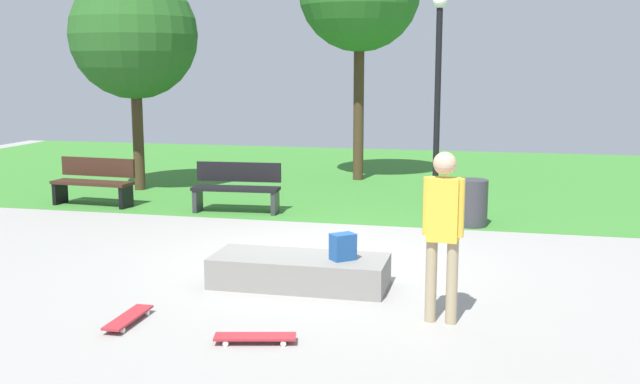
{
  "coord_description": "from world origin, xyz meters",
  "views": [
    {
      "loc": [
        2.29,
        -9.87,
        2.69
      ],
      "look_at": [
        0.04,
        -0.13,
        0.99
      ],
      "focal_mm": 41.97,
      "sensor_mm": 36.0,
      "label": 1
    }
  ],
  "objects": [
    {
      "name": "ground_plane",
      "position": [
        0.0,
        0.0,
        0.0
      ],
      "size": [
        28.0,
        28.0,
        0.0
      ],
      "primitive_type": "plane",
      "color": "gray"
    },
    {
      "name": "grass_lawn",
      "position": [
        0.0,
        8.21,
        0.0
      ],
      "size": [
        26.6,
        11.58,
        0.01
      ],
      "primitive_type": "cube",
      "color": "#387A2D",
      "rests_on": "ground_plane"
    },
    {
      "name": "concrete_ledge",
      "position": [
        0.04,
        -1.25,
        0.19
      ],
      "size": [
        2.15,
        0.87,
        0.37
      ],
      "primitive_type": "cube",
      "color": "gray",
      "rests_on": "ground_plane"
    },
    {
      "name": "backpack_on_ledge",
      "position": [
        0.59,
        -1.29,
        0.53
      ],
      "size": [
        0.34,
        0.34,
        0.32
      ],
      "primitive_type": "cube",
      "rotation": [
        0.0,
        0.0,
        3.87
      ],
      "color": "#1E4C8C",
      "rests_on": "concrete_ledge"
    },
    {
      "name": "skater_performing_trick",
      "position": [
        1.83,
        -2.2,
        1.08
      ],
      "size": [
        0.43,
        0.24,
        1.82
      ],
      "color": "tan",
      "rests_on": "ground_plane"
    },
    {
      "name": "skateboard_by_ledge",
      "position": [
        -1.38,
        -2.98,
        0.06
      ],
      "size": [
        0.2,
        0.8,
        0.08
      ],
      "color": "#A5262D",
      "rests_on": "ground_plane"
    },
    {
      "name": "skateboard_spare",
      "position": [
        0.1,
        -3.22,
        0.06
      ],
      "size": [
        0.82,
        0.38,
        0.08
      ],
      "color": "#A5262D",
      "rests_on": "ground_plane"
    },
    {
      "name": "park_bench_far_right",
      "position": [
        -2.26,
        3.03,
        0.48
      ],
      "size": [
        1.63,
        0.57,
        0.91
      ],
      "color": "black",
      "rests_on": "ground_plane"
    },
    {
      "name": "park_bench_far_left",
      "position": [
        -5.18,
        3.05,
        0.48
      ],
      "size": [
        1.63,
        0.59,
        0.91
      ],
      "color": "#331E14",
      "rests_on": "ground_plane"
    },
    {
      "name": "tree_broad_elm",
      "position": [
        -5.17,
        4.95,
        3.3
      ],
      "size": [
        2.7,
        2.7,
        4.66
      ],
      "color": "#42301E",
      "rests_on": "grass_lawn"
    },
    {
      "name": "lamp_post",
      "position": [
        1.23,
        4.79,
        2.46
      ],
      "size": [
        0.28,
        0.28,
        4.02
      ],
      "color": "black",
      "rests_on": "ground_plane"
    },
    {
      "name": "trash_bin",
      "position": [
        2.0,
        2.77,
        0.4
      ],
      "size": [
        0.52,
        0.52,
        0.79
      ],
      "primitive_type": "cylinder",
      "color": "#333338",
      "rests_on": "ground_plane"
    }
  ]
}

